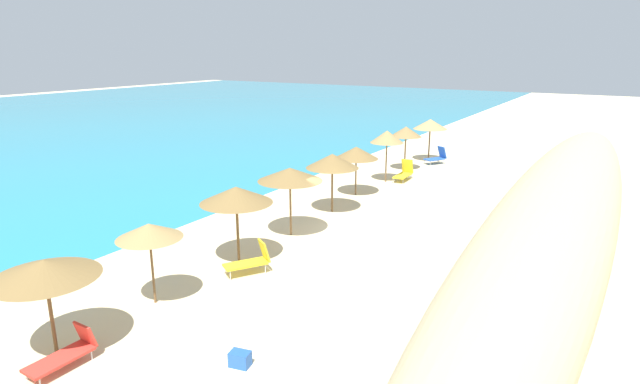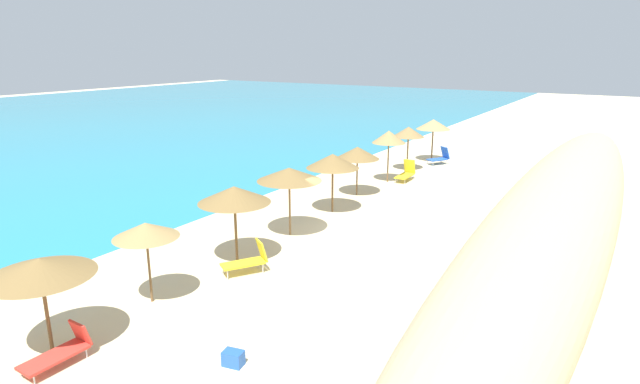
% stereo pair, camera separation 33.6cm
% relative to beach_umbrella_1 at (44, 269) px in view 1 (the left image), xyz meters
% --- Properties ---
extents(ground_plane, '(160.00, 160.00, 0.00)m').
position_rel_beach_umbrella_1_xyz_m(ground_plane, '(11.46, -2.28, -2.29)').
color(ground_plane, beige).
extents(dune_ridge, '(37.42, 4.64, 3.12)m').
position_rel_beach_umbrella_1_xyz_m(dune_ridge, '(14.58, -9.83, -0.73)').
color(dune_ridge, '#C9B586').
rests_on(dune_ridge, ground_plane).
extents(beach_umbrella_1, '(2.62, 2.62, 2.52)m').
position_rel_beach_umbrella_1_xyz_m(beach_umbrella_1, '(0.00, 0.00, 0.00)').
color(beach_umbrella_1, brown).
rests_on(beach_umbrella_1, ground_plane).
extents(beach_umbrella_2, '(1.95, 1.95, 2.53)m').
position_rel_beach_umbrella_1_xyz_m(beach_umbrella_2, '(3.20, -0.05, 0.01)').
color(beach_umbrella_2, brown).
rests_on(beach_umbrella_2, ground_plane).
extents(beach_umbrella_3, '(2.59, 2.59, 2.81)m').
position_rel_beach_umbrella_1_xyz_m(beach_umbrella_3, '(7.02, -0.17, 0.21)').
color(beach_umbrella_3, brown).
rests_on(beach_umbrella_3, ground_plane).
extents(beach_umbrella_4, '(2.63, 2.63, 2.85)m').
position_rel_beach_umbrella_1_xyz_m(beach_umbrella_4, '(10.32, -0.20, 0.28)').
color(beach_umbrella_4, brown).
rests_on(beach_umbrella_4, ground_plane).
extents(beach_umbrella_5, '(2.46, 2.46, 2.78)m').
position_rel_beach_umbrella_1_xyz_m(beach_umbrella_5, '(13.99, -0.07, 0.15)').
color(beach_umbrella_5, brown).
rests_on(beach_umbrella_5, ground_plane).
extents(beach_umbrella_6, '(2.28, 2.28, 2.57)m').
position_rel_beach_umbrella_1_xyz_m(beach_umbrella_6, '(17.20, 0.34, -0.04)').
color(beach_umbrella_6, brown).
rests_on(beach_umbrella_6, ground_plane).
extents(beach_umbrella_7, '(1.91, 1.91, 2.98)m').
position_rel_beach_umbrella_1_xyz_m(beach_umbrella_7, '(20.59, 0.14, 0.34)').
color(beach_umbrella_7, brown).
rests_on(beach_umbrella_7, ground_plane).
extents(beach_umbrella_8, '(1.96, 1.96, 2.78)m').
position_rel_beach_umbrella_1_xyz_m(beach_umbrella_8, '(23.93, 0.34, 0.16)').
color(beach_umbrella_8, brown).
rests_on(beach_umbrella_8, ground_plane).
extents(beach_umbrella_9, '(2.27, 2.27, 2.88)m').
position_rel_beach_umbrella_1_xyz_m(beach_umbrella_9, '(27.38, 0.00, 0.25)').
color(beach_umbrella_9, brown).
rests_on(beach_umbrella_9, ground_plane).
extents(lounge_chair_1, '(1.60, 1.33, 1.15)m').
position_rel_beach_umbrella_1_xyz_m(lounge_chair_1, '(26.86, -0.77, -1.81)').
color(lounge_chair_1, blue).
rests_on(lounge_chair_1, ground_plane).
extents(lounge_chair_2, '(1.64, 1.34, 1.11)m').
position_rel_beach_umbrella_1_xyz_m(lounge_chair_2, '(6.43, -1.20, -1.81)').
color(lounge_chair_2, yellow).
rests_on(lounge_chair_2, ground_plane).
extents(lounge_chair_3, '(1.64, 0.67, 0.89)m').
position_rel_beach_umbrella_1_xyz_m(lounge_chair_3, '(-0.22, -0.78, -1.94)').
color(lounge_chair_3, red).
rests_on(lounge_chair_3, ground_plane).
extents(lounge_chair_4, '(1.71, 0.73, 1.16)m').
position_rel_beach_umbrella_1_xyz_m(lounge_chair_4, '(21.52, -0.61, -1.84)').
color(lounge_chair_4, yellow).
rests_on(lounge_chair_4, ground_plane).
extents(cooler_box, '(0.43, 0.55, 0.38)m').
position_rel_beach_umbrella_1_xyz_m(cooler_box, '(1.95, -4.40, -2.10)').
color(cooler_box, blue).
rests_on(cooler_box, ground_plane).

